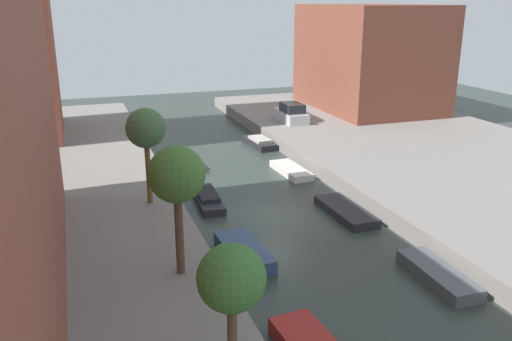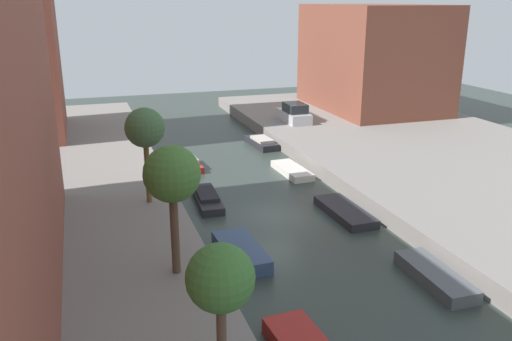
# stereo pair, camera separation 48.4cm
# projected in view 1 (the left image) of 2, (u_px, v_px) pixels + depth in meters

# --- Properties ---
(ground_plane) EXTENTS (84.00, 84.00, 0.00)m
(ground_plane) POSITION_uv_depth(u_px,v_px,m) (276.00, 216.00, 29.81)
(ground_plane) COLOR #2D3833
(quay_right) EXTENTS (20.00, 64.00, 1.00)m
(quay_right) POSITION_uv_depth(u_px,v_px,m) (495.00, 179.00, 34.34)
(quay_right) COLOR gray
(quay_right) RESTS_ON ground_plane
(low_block_right) EXTENTS (10.00, 14.31, 9.96)m
(low_block_right) POSITION_uv_depth(u_px,v_px,m) (369.00, 57.00, 52.83)
(low_block_right) COLOR brown
(low_block_right) RESTS_ON quay_right
(street_tree_0) EXTENTS (1.86, 1.86, 4.47)m
(street_tree_0) POSITION_uv_depth(u_px,v_px,m) (231.00, 281.00, 14.02)
(street_tree_0) COLOR brown
(street_tree_0) RESTS_ON quay_left
(street_tree_1) EXTENTS (2.22, 2.22, 5.26)m
(street_tree_1) POSITION_uv_depth(u_px,v_px,m) (177.00, 176.00, 20.35)
(street_tree_1) COLOR #4F3B2A
(street_tree_1) RESTS_ON quay_left
(street_tree_2) EXTENTS (2.09, 2.09, 5.16)m
(street_tree_2) POSITION_uv_depth(u_px,v_px,m) (146.00, 129.00, 27.77)
(street_tree_2) COLOR brown
(street_tree_2) RESTS_ON quay_left
(parked_car) EXTENTS (1.90, 4.36, 1.69)m
(parked_car) POSITION_uv_depth(u_px,v_px,m) (291.00, 114.00, 47.93)
(parked_car) COLOR #B7B7BC
(parked_car) RESTS_ON quay_right
(moored_boat_left_2) EXTENTS (1.81, 4.05, 0.66)m
(moored_boat_left_2) POSITION_uv_depth(u_px,v_px,m) (244.00, 252.00, 24.77)
(moored_boat_left_2) COLOR #33476B
(moored_boat_left_2) RESTS_ON ground_plane
(moored_boat_left_3) EXTENTS (1.56, 4.57, 0.68)m
(moored_boat_left_3) POSITION_uv_depth(u_px,v_px,m) (207.00, 199.00, 31.55)
(moored_boat_left_3) COLOR #232328
(moored_boat_left_3) RESTS_ON ground_plane
(moored_boat_left_4) EXTENTS (1.96, 4.59, 0.82)m
(moored_boat_left_4) POSITION_uv_depth(u_px,v_px,m) (183.00, 163.00, 38.32)
(moored_boat_left_4) COLOR maroon
(moored_boat_left_4) RESTS_ON ground_plane
(moored_boat_right_1) EXTENTS (1.55, 4.31, 0.56)m
(moored_boat_right_1) POSITION_uv_depth(u_px,v_px,m) (438.00, 275.00, 22.87)
(moored_boat_right_1) COLOR #4C5156
(moored_boat_right_1) RESTS_ON ground_plane
(moored_boat_right_2) EXTENTS (1.77, 4.61, 0.47)m
(moored_boat_right_2) POSITION_uv_depth(u_px,v_px,m) (346.00, 211.00, 29.82)
(moored_boat_right_2) COLOR #232328
(moored_boat_right_2) RESTS_ON ground_plane
(moored_boat_right_3) EXTENTS (1.67, 4.22, 0.45)m
(moored_boat_right_3) POSITION_uv_depth(u_px,v_px,m) (291.00, 170.00, 36.94)
(moored_boat_right_3) COLOR beige
(moored_boat_right_3) RESTS_ON ground_plane
(moored_boat_right_4) EXTENTS (1.74, 4.15, 0.73)m
(moored_boat_right_4) POSITION_uv_depth(u_px,v_px,m) (259.00, 142.00, 43.76)
(moored_boat_right_4) COLOR #232328
(moored_boat_right_4) RESTS_ON ground_plane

